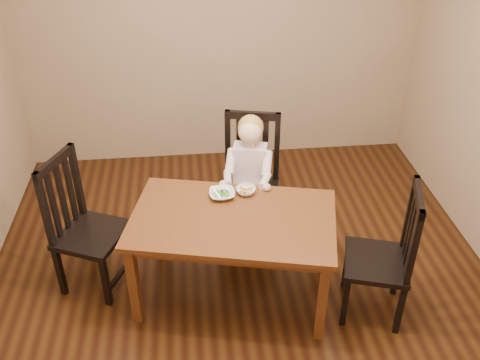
{
  "coord_description": "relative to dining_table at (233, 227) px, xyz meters",
  "views": [
    {
      "loc": [
        -0.34,
        -3.12,
        2.98
      ],
      "look_at": [
        0.02,
        0.25,
        0.77
      ],
      "focal_mm": 40.0,
      "sensor_mm": 36.0,
      "label": 1
    }
  ],
  "objects": [
    {
      "name": "room",
      "position": [
        0.08,
        0.14,
        0.72
      ],
      "size": [
        4.01,
        4.01,
        2.71
      ],
      "color": "#3C210C",
      "rests_on": "ground"
    },
    {
      "name": "dining_table",
      "position": [
        0.0,
        0.0,
        0.0
      ],
      "size": [
        1.59,
        1.16,
        0.72
      ],
      "rotation": [
        0.0,
        0.0,
        -0.23
      ],
      "color": "#542913",
      "rests_on": "room"
    },
    {
      "name": "chair_child",
      "position": [
        0.21,
        0.73,
        -0.1
      ],
      "size": [
        0.57,
        0.55,
        1.1
      ],
      "rotation": [
        0.0,
        0.0,
        2.91
      ],
      "color": "black",
      "rests_on": "room"
    },
    {
      "name": "chair_left",
      "position": [
        -1.09,
        0.25,
        -0.11
      ],
      "size": [
        0.6,
        0.61,
        1.09
      ],
      "rotation": [
        0.0,
        0.0,
        -1.98
      ],
      "color": "black",
      "rests_on": "room"
    },
    {
      "name": "chair_right",
      "position": [
        1.04,
        -0.29,
        -0.12
      ],
      "size": [
        0.55,
        0.56,
        1.06
      ],
      "rotation": [
        0.0,
        0.0,
        1.27
      ],
      "color": "black",
      "rests_on": "room"
    },
    {
      "name": "toddler",
      "position": [
        0.2,
        0.67,
        0.05
      ],
      "size": [
        0.45,
        0.51,
        0.61
      ],
      "primitive_type": null,
      "rotation": [
        0.0,
        0.0,
        2.91
      ],
      "color": "white",
      "rests_on": "chair_child"
    },
    {
      "name": "bowl_peas",
      "position": [
        -0.06,
        0.26,
        0.11
      ],
      "size": [
        0.2,
        0.2,
        0.05
      ],
      "primitive_type": "imported",
      "rotation": [
        0.0,
        0.0,
        0.04
      ],
      "color": "white",
      "rests_on": "dining_table"
    },
    {
      "name": "bowl_veg",
      "position": [
        0.13,
        0.29,
        0.11
      ],
      "size": [
        0.19,
        0.19,
        0.05
      ],
      "primitive_type": "imported",
      "rotation": [
        0.0,
        0.0,
        -0.36
      ],
      "color": "white",
      "rests_on": "dining_table"
    },
    {
      "name": "fork",
      "position": [
        -0.1,
        0.25,
        0.13
      ],
      "size": [
        0.07,
        0.11,
        0.05
      ],
      "rotation": [
        0.0,
        0.0,
        0.53
      ],
      "color": "silver",
      "rests_on": "bowl_peas"
    }
  ]
}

